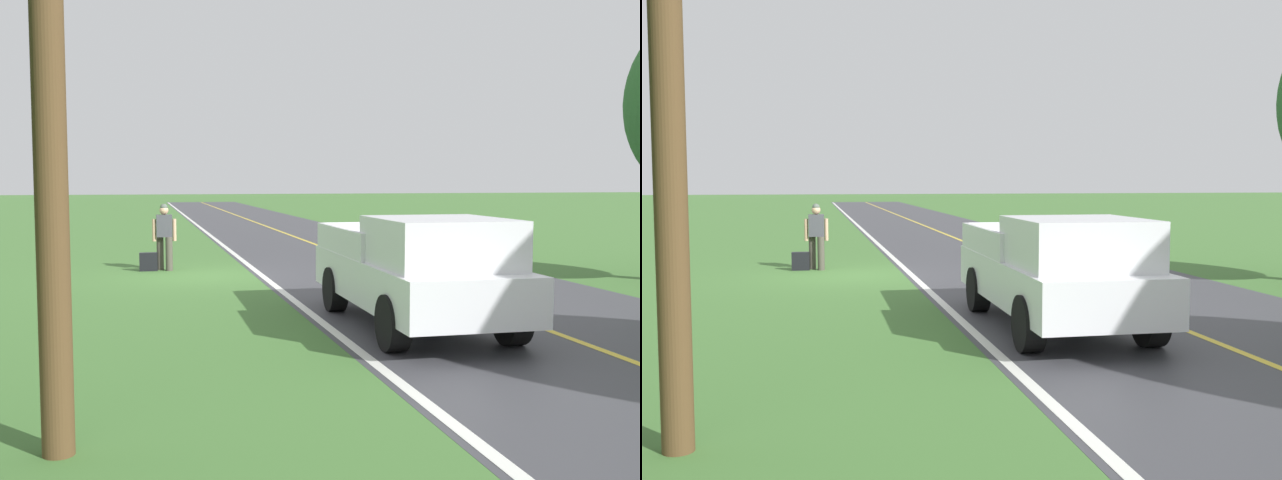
{
  "view_description": "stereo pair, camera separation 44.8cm",
  "coord_description": "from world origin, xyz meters",
  "views": [
    {
      "loc": [
        1.59,
        18.63,
        2.4
      ],
      "look_at": [
        -1.44,
        6.08,
        1.35
      ],
      "focal_mm": 42.33,
      "sensor_mm": 36.0,
      "label": 1
    },
    {
      "loc": [
        1.15,
        18.73,
        2.4
      ],
      "look_at": [
        -1.44,
        6.08,
        1.35
      ],
      "focal_mm": 42.33,
      "sensor_mm": 36.0,
      "label": 2
    }
  ],
  "objects": [
    {
      "name": "road_surface",
      "position": [
        -4.69,
        0.0,
        0.0
      ],
      "size": [
        7.01,
        120.0,
        0.0
      ],
      "primitive_type": "cube",
      "color": "#3D3D42",
      "rests_on": "ground"
    },
    {
      "name": "ground_plane",
      "position": [
        0.0,
        0.0,
        0.0
      ],
      "size": [
        200.0,
        200.0,
        0.0
      ],
      "primitive_type": "plane",
      "color": "#427033"
    },
    {
      "name": "hitchhiker_walking",
      "position": [
        0.94,
        -1.46,
        0.98
      ],
      "size": [
        0.62,
        0.51,
        1.75
      ],
      "color": "#4C473D",
      "rests_on": "ground"
    },
    {
      "name": "lane_centre_line",
      "position": [
        -4.69,
        0.0,
        0.01
      ],
      "size": [
        0.14,
        117.6,
        0.0
      ],
      "primitive_type": "cube",
      "color": "gold",
      "rests_on": "ground"
    },
    {
      "name": "lane_edge_line",
      "position": [
        -1.36,
        0.0,
        0.01
      ],
      "size": [
        0.16,
        117.6,
        0.0
      ],
      "primitive_type": "cube",
      "color": "silver",
      "rests_on": "ground"
    },
    {
      "name": "suitcase_carried",
      "position": [
        1.36,
        -1.38,
        0.24
      ],
      "size": [
        0.46,
        0.2,
        0.48
      ],
      "primitive_type": "cube",
      "rotation": [
        0.0,
        0.0,
        1.58
      ],
      "color": "black",
      "rests_on": "ground"
    },
    {
      "name": "pickup_truck_passing",
      "position": [
        -2.74,
        7.42,
        0.97
      ],
      "size": [
        2.14,
        5.42,
        1.82
      ],
      "color": "silver",
      "rests_on": "ground"
    }
  ]
}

